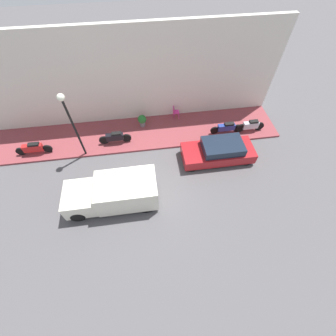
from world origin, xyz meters
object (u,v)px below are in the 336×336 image
Objects in this scene: scooter_silver at (251,125)px; cafe_chair at (175,112)px; motorcycle_black at (115,137)px; streetlamp at (69,115)px; potted_plant at (142,120)px; delivery_van at (113,193)px; motorcycle_blue at (226,127)px; parked_car at (219,151)px; motorcycle_red at (33,148)px.

scooter_silver is 2.10× the size of cafe_chair.
streetlamp is (-0.67, 1.87, 2.57)m from motorcycle_black.
potted_plant is (1.49, 7.04, 0.02)m from scooter_silver.
delivery_van reaches higher than scooter_silver.
delivery_van is 1.09× the size of streetlamp.
scooter_silver is 7.20m from potted_plant.
motorcycle_blue is at bearing -86.25° from streetlamp.
cafe_chair reaches higher than motorcycle_black.
parked_car is 2.11× the size of motorcycle_black.
parked_car is 1.00× the size of streetlamp.
motorcycle_red is 6.90m from potted_plant.
scooter_silver is at bearing -89.64° from motorcycle_red.
motorcycle_blue is (-0.08, -7.22, -0.03)m from motorcycle_black.
cafe_chair reaches higher than motorcycle_blue.
cafe_chair is at bearing 27.22° from parked_car.
scooter_silver is at bearing -90.92° from motorcycle_black.
parked_car is at bearing 125.43° from scooter_silver.
parked_car is 5.14× the size of potted_plant.
motorcycle_black is (4.24, -0.05, -0.29)m from delivery_van.
parked_car reaches higher than motorcycle_blue.
streetlamp is at bearing 118.85° from potted_plant.
streetlamp is at bearing 93.75° from motorcycle_blue.
parked_car is 8.51m from streetlamp.
motorcycle_blue is at bearing -89.29° from motorcycle_red.
motorcycle_blue is 0.49× the size of streetlamp.
motorcycle_red is (1.84, 11.04, -0.05)m from parked_car.
parked_car is at bearing -128.34° from potted_plant.
potted_plant is (5.59, -1.85, -0.27)m from delivery_van.
motorcycle_red is (-0.09, 13.75, -0.00)m from scooter_silver.
streetlamp reaches higher than motorcycle_red.
motorcycle_blue is 9.48m from streetlamp.
motorcycle_red is 2.35× the size of cafe_chair.
motorcycle_red is at bearing 81.65° from streetlamp.
cafe_chair is (2.51, -6.00, -2.48)m from streetlamp.
motorcycle_blue is 3.64m from cafe_chair.
motorcycle_red is at bearing 90.71° from motorcycle_blue.
streetlamp is (-0.60, 9.09, 2.60)m from motorcycle_blue.
scooter_silver is at bearing -65.27° from delivery_van.
scooter_silver reaches higher than motorcycle_red.
parked_car is at bearing -152.78° from cafe_chair.
motorcycle_red is (-0.23, 4.91, -0.00)m from motorcycle_black.
motorcycle_red is at bearing 102.84° from cafe_chair.
scooter_silver is 0.44× the size of streetlamp.
motorcycle_black is at bearing 71.33° from parked_car.
delivery_van is 8.38m from motorcycle_blue.
delivery_van is 9.79m from scooter_silver.
motorcycle_black is 2.25m from potted_plant.
parked_car reaches higher than scooter_silver.
parked_car is 4.39m from cafe_chair.
cafe_chair is at bearing -66.06° from motorcycle_black.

